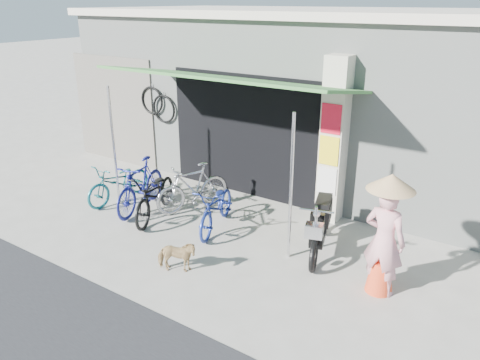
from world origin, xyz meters
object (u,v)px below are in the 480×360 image
Objects in this scene: bike_blue at (141,185)px; nun at (385,236)px; street_dog at (176,257)px; moped at (320,225)px; bike_silver at (193,187)px; bike_navy at (217,207)px; bike_teal at (119,182)px; bike_black at (156,195)px.

nun is at bearing -15.43° from bike_blue.
moped is (1.50, 1.81, 0.20)m from street_dog.
bike_silver is 0.97m from bike_navy.
bike_silver is (1.51, 0.50, 0.06)m from bike_teal.
moped is at bearing 7.53° from bike_teal.
moped reaches higher than bike_black.
bike_silver is 4.00m from nun.
bike_navy is at bearing 172.40° from moped.
nun reaches higher than moped.
bike_black is at bearing -5.04° from bike_teal.
moped is at bearing -10.62° from bike_black.
bike_black is 0.74m from bike_silver.
bike_teal is 1.15m from bike_black.
nun is (5.43, -0.18, 0.46)m from bike_teal.
moped is (2.72, -0.09, -0.01)m from bike_silver.
moped is at bearing -19.75° from nun.
moped is at bearing -68.30° from street_dog.
bike_blue is 1.01m from bike_silver.
bike_navy is at bearing 1.46° from nun.
bike_blue is at bearing 167.74° from bike_navy.
nun reaches higher than bike_blue.
bike_silver is at bearing 39.36° from bike_black.
bike_navy is 0.90× the size of nun.
bike_silver is at bearing -3.17° from nun.
bike_blue is 2.72× the size of street_dog.
street_dog is (1.22, -1.90, -0.21)m from bike_silver.
bike_blue is at bearing 28.45° from street_dog.
moped is (3.09, 0.56, 0.01)m from bike_black.
nun is at bearing -22.67° from bike_navy.
bike_blue reaches higher than street_dog.
bike_black is 1.27m from bike_navy.
nun is at bearing -43.79° from moped.
street_dog is at bearing 30.90° from nun.
street_dog is 2.36m from moped.
bike_teal is 5.45m from nun.
street_dog is at bearing -94.33° from bike_navy.
bike_teal is 0.89× the size of moped.
bike_navy is (1.72, 0.15, -0.08)m from bike_blue.
bike_silver reaches higher than street_dog.
bike_teal is at bearing 34.40° from street_dog.
bike_blue is 0.96× the size of moped.
bike_navy is at bearing -9.95° from bike_black.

